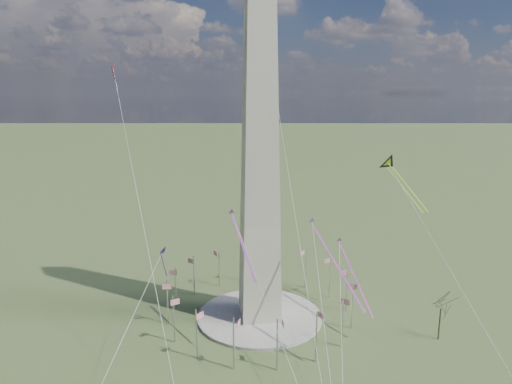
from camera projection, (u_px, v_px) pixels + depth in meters
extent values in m
plane|color=#3C5329|center=(260.00, 317.00, 132.30)|extent=(2000.00, 2000.00, 0.00)
cylinder|color=#B8B3A8|center=(260.00, 316.00, 132.21)|extent=(36.00, 36.00, 0.80)
cylinder|color=#BABEC1|center=(346.00, 291.00, 134.70)|extent=(0.36, 0.36, 13.00)
cube|color=red|center=(346.00, 272.00, 134.84)|extent=(2.40, 0.08, 1.50)
cylinder|color=#BABEC1|center=(330.00, 278.00, 144.03)|extent=(0.36, 0.36, 13.00)
cube|color=red|center=(328.00, 261.00, 144.00)|extent=(2.25, 0.99, 1.50)
cylinder|color=#BABEC1|center=(306.00, 269.00, 151.37)|extent=(0.36, 0.36, 13.00)
cube|color=red|center=(303.00, 253.00, 151.00)|extent=(1.75, 1.75, 1.50)
cylinder|color=#BABEC1|center=(277.00, 264.00, 155.59)|extent=(0.36, 0.36, 13.00)
cube|color=red|center=(274.00, 249.00, 154.78)|extent=(0.99, 2.25, 1.50)
cylinder|color=#BABEC1|center=(248.00, 264.00, 156.06)|extent=(0.36, 0.36, 13.00)
cube|color=red|center=(244.00, 249.00, 154.75)|extent=(0.08, 2.40, 1.50)
cylinder|color=#BABEC1|center=(219.00, 268.00, 152.70)|extent=(0.36, 0.36, 13.00)
cube|color=red|center=(215.00, 253.00, 150.92)|extent=(0.99, 2.25, 1.50)
cylinder|color=#BABEC1|center=(194.00, 276.00, 146.02)|extent=(0.36, 0.36, 13.00)
cube|color=red|center=(191.00, 261.00, 143.88)|extent=(1.75, 1.75, 1.50)
cylinder|color=#BABEC1|center=(176.00, 287.00, 137.05)|extent=(0.36, 0.36, 13.00)
cube|color=red|center=(173.00, 273.00, 134.70)|extent=(2.25, 0.99, 1.50)
cylinder|color=#BABEC1|center=(168.00, 303.00, 127.15)|extent=(0.36, 0.36, 13.00)
cube|color=red|center=(167.00, 287.00, 124.77)|extent=(2.40, 0.08, 1.50)
cylinder|color=#BABEC1|center=(174.00, 319.00, 117.82)|extent=(0.36, 0.36, 13.00)
cube|color=red|center=(175.00, 302.00, 115.61)|extent=(2.25, 0.99, 1.50)
cylinder|color=#BABEC1|center=(197.00, 334.00, 110.48)|extent=(0.36, 0.36, 13.00)
cube|color=red|center=(200.00, 315.00, 108.61)|extent=(1.75, 1.75, 1.50)
cylinder|color=#BABEC1|center=(234.00, 344.00, 106.26)|extent=(0.36, 0.36, 13.00)
cube|color=red|center=(239.00, 323.00, 104.84)|extent=(0.99, 2.25, 1.50)
cylinder|color=#BABEC1|center=(277.00, 345.00, 105.80)|extent=(0.36, 0.36, 13.00)
cube|color=red|center=(283.00, 323.00, 104.86)|extent=(0.08, 2.40, 1.50)
cylinder|color=#BABEC1|center=(316.00, 337.00, 109.15)|extent=(0.36, 0.36, 13.00)
cube|color=red|center=(321.00, 315.00, 108.69)|extent=(0.99, 2.25, 1.50)
cylinder|color=#BABEC1|center=(342.00, 323.00, 115.83)|extent=(0.36, 0.36, 13.00)
cube|color=red|center=(345.00, 302.00, 115.73)|extent=(1.75, 1.75, 1.50)
cylinder|color=#BABEC1|center=(352.00, 306.00, 124.80)|extent=(0.36, 0.36, 13.00)
cube|color=red|center=(353.00, 287.00, 124.91)|extent=(2.25, 0.99, 1.50)
cylinder|color=#4E3F2F|center=(439.00, 324.00, 119.63)|extent=(0.38, 0.38, 8.78)
cube|color=orange|center=(409.00, 188.00, 128.28)|extent=(5.01, 14.21, 10.38)
cube|color=orange|center=(404.00, 189.00, 127.46)|extent=(5.01, 14.21, 10.38)
cube|color=navy|center=(163.00, 251.00, 123.99)|extent=(1.73, 2.78, 2.27)
cube|color=#E24D23|center=(163.00, 264.00, 124.78)|extent=(1.47, 2.72, 7.83)
cube|color=#E24D23|center=(337.00, 266.00, 109.98)|extent=(6.83, 21.88, 14.15)
cube|color=#E24D23|center=(243.00, 247.00, 113.40)|extent=(4.24, 18.18, 11.54)
cube|color=#E24D23|center=(355.00, 279.00, 125.53)|extent=(2.87, 20.96, 13.17)
cube|color=red|center=(113.00, 67.00, 142.96)|extent=(1.26, 2.08, 1.76)
cube|color=red|center=(113.00, 73.00, 143.37)|extent=(0.78, 1.50, 4.03)
cube|color=white|center=(273.00, 76.00, 158.22)|extent=(1.28, 1.89, 1.47)
cube|color=white|center=(273.00, 81.00, 158.56)|extent=(0.96, 1.16, 3.36)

